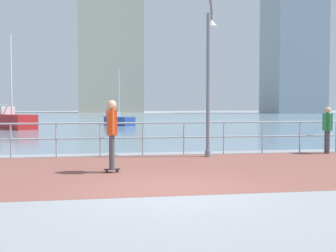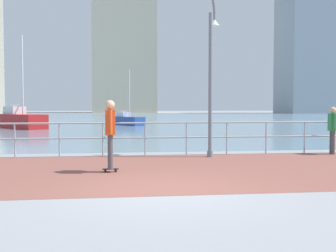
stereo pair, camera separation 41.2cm
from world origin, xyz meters
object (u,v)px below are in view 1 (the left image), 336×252
(lamppost, at_px, (209,68))
(sailboat_navy, at_px, (118,120))
(skateboarder, at_px, (112,129))
(sailboat_white, at_px, (11,120))
(bystander, at_px, (327,126))

(lamppost, relative_size, sailboat_navy, 1.07)
(skateboarder, distance_m, sailboat_white, 22.62)
(bystander, bearing_deg, lamppost, -178.63)
(lamppost, relative_size, skateboarder, 2.91)
(bystander, relative_size, sailboat_navy, 0.33)
(sailboat_white, bearing_deg, lamppost, -61.19)
(sailboat_navy, bearing_deg, lamppost, -84.69)
(sailboat_white, bearing_deg, bystander, -51.88)
(bystander, xyz_separation_m, sailboat_white, (-14.55, 18.54, -0.29))
(lamppost, bearing_deg, skateboarder, -138.62)
(bystander, relative_size, sailboat_white, 0.23)
(bystander, bearing_deg, sailboat_white, 128.12)
(lamppost, relative_size, bystander, 3.21)
(skateboarder, bearing_deg, lamppost, 41.38)
(lamppost, relative_size, sailboat_white, 0.75)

